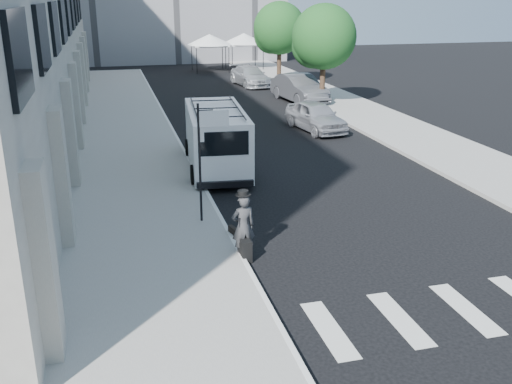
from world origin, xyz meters
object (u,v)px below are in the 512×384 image
parked_car_b (299,88)px  parked_car_c (250,76)px  parked_car_a (316,116)px  briefcase (233,233)px  businessman (243,226)px  suitcase (246,250)px  cargo_van (216,138)px

parked_car_b → parked_car_c: parked_car_b is taller
parked_car_a → parked_car_b: size_ratio=0.83×
briefcase → parked_car_a: size_ratio=0.10×
businessman → parked_car_b: businessman is taller
suitcase → parked_car_b: parked_car_b is taller
parked_car_a → parked_car_c: bearing=80.8°
parked_car_b → parked_car_c: (-1.37, 7.34, -0.15)m
cargo_van → parked_car_a: 7.99m
parked_car_b → cargo_van: bearing=-128.5°
briefcase → parked_car_c: (7.33, 27.22, 0.54)m
briefcase → parked_car_b: (8.70, 19.88, 0.69)m
parked_car_c → cargo_van: bearing=-114.4°
businessman → parked_car_c: 29.36m
parked_car_b → parked_car_c: bearing=93.2°
parked_car_a → cargo_van: bearing=-147.0°
cargo_van → parked_car_b: bearing=64.1°
briefcase → suitcase: bearing=-105.4°
suitcase → cargo_van: 8.41m
briefcase → parked_car_c: bearing=59.6°
briefcase → businessman: bearing=-105.4°
suitcase → briefcase: bearing=87.6°
businessman → briefcase: businessman is taller
businessman → cargo_van: (0.84, 8.07, 0.37)m
suitcase → cargo_van: size_ratio=0.17×
parked_car_c → suitcase: bearing=-111.1°
parked_car_c → briefcase: bearing=-111.8°
briefcase → cargo_van: cargo_van is taller
suitcase → parked_car_a: parked_car_a is taller
cargo_van → parked_car_a: size_ratio=1.50×
suitcase → parked_car_c: parked_car_c is taller
parked_car_b → parked_car_a: bearing=-110.3°
parked_car_a → businessman: bearing=-125.1°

